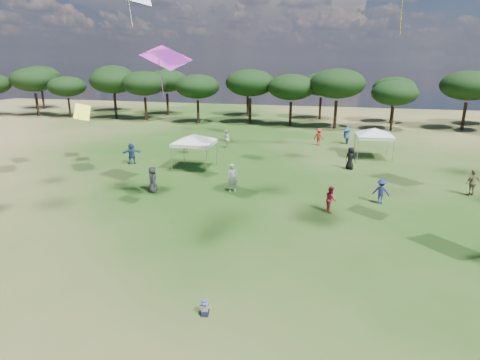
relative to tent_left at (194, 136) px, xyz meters
name	(u,v)px	position (x,y,z in m)	size (l,w,h in m)	color
tree_line	(331,84)	(9.55, 26.69, 2.71)	(108.78, 17.63, 7.77)	black
tent_left	(194,136)	(0.00, 0.00, 0.00)	(6.18, 6.18, 3.14)	gray
tent_right	(375,129)	(14.23, 7.59, -0.12)	(6.31, 6.31, 3.01)	gray
toddler	(205,308)	(7.27, -18.39, -2.45)	(0.43, 0.47, 0.59)	black
festival_crowd	(292,152)	(7.33, 4.26, -1.82)	(30.26, 22.38, 1.93)	olive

